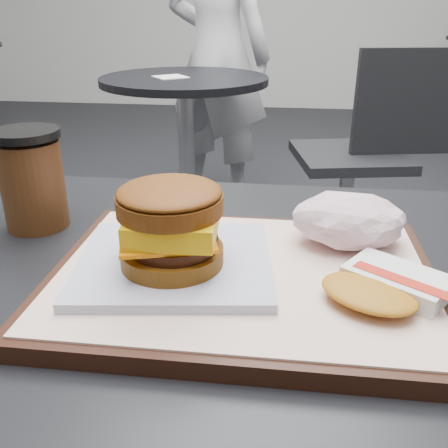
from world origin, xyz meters
TOP-DOWN VIEW (x-y plane):
  - customer_table at (0.00, 0.00)m, footprint 0.80×0.60m
  - serving_tray at (0.04, -0.02)m, footprint 0.38×0.28m
  - breakfast_sandwich at (-0.03, -0.02)m, footprint 0.21×0.19m
  - hash_brown at (0.17, -0.05)m, footprint 0.14×0.13m
  - crumpled_wrapper at (0.15, 0.06)m, footprint 0.12×0.10m
  - coffee_cup at (-0.23, 0.11)m, footprint 0.08×0.08m
  - neighbor_table at (-0.35, 1.65)m, footprint 0.70×0.70m
  - napkin at (-0.40, 1.61)m, footprint 0.17×0.17m
  - neighbor_chair at (0.41, 1.56)m, footprint 0.64×0.49m
  - patron at (-0.28, 2.15)m, footprint 0.68×0.58m

SIDE VIEW (x-z plane):
  - neighbor_chair at x=0.41m, z-range 0.07..0.95m
  - neighbor_table at x=-0.35m, z-range 0.18..0.93m
  - customer_table at x=0.00m, z-range 0.20..0.97m
  - napkin at x=-0.40m, z-range 0.75..0.75m
  - serving_tray at x=0.04m, z-range 0.77..0.79m
  - patron at x=-0.28m, z-range 0.00..1.58m
  - hash_brown at x=0.17m, z-range 0.79..0.81m
  - crumpled_wrapper at x=0.15m, z-range 0.79..0.84m
  - breakfast_sandwich at x=-0.03m, z-range 0.78..0.88m
  - coffee_cup at x=-0.23m, z-range 0.77..0.89m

